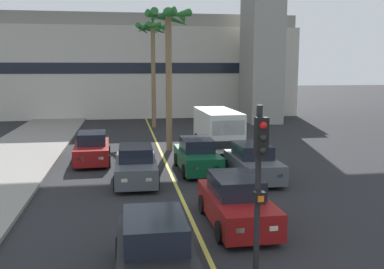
{
  "coord_description": "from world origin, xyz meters",
  "views": [
    {
      "loc": [
        -2.1,
        0.75,
        4.93
      ],
      "look_at": [
        0.0,
        14.0,
        2.83
      ],
      "focal_mm": 40.68,
      "sensor_mm": 36.0,
      "label": 1
    }
  ],
  "objects_px": {
    "car_queue_second": "(136,166)",
    "palm_tree_near_median": "(153,42)",
    "delivery_van": "(218,128)",
    "car_queue_fourth": "(236,203)",
    "car_queue_third": "(253,163)",
    "palm_tree_mid_median": "(168,39)",
    "car_queue_fifth": "(92,149)",
    "traffic_light_median_near": "(259,181)",
    "car_queue_sixth": "(197,156)",
    "car_queue_front": "(155,253)"
  },
  "relations": [
    {
      "from": "car_queue_second",
      "to": "palm_tree_near_median",
      "type": "relative_size",
      "value": 0.49
    },
    {
      "from": "delivery_van",
      "to": "palm_tree_near_median",
      "type": "height_order",
      "value": "palm_tree_near_median"
    },
    {
      "from": "car_queue_fourth",
      "to": "palm_tree_near_median",
      "type": "bearing_deg",
      "value": 92.47
    },
    {
      "from": "car_queue_third",
      "to": "palm_tree_mid_median",
      "type": "relative_size",
      "value": 0.5
    },
    {
      "from": "car_queue_fifth",
      "to": "traffic_light_median_near",
      "type": "xyz_separation_m",
      "value": [
        4.23,
        -14.75,
        1.99
      ]
    },
    {
      "from": "car_queue_sixth",
      "to": "palm_tree_mid_median",
      "type": "bearing_deg",
      "value": 97.98
    },
    {
      "from": "traffic_light_median_near",
      "to": "car_queue_sixth",
      "type": "bearing_deg",
      "value": 86.04
    },
    {
      "from": "car_queue_fifth",
      "to": "palm_tree_near_median",
      "type": "xyz_separation_m",
      "value": [
        4.09,
        12.75,
        6.16
      ]
    },
    {
      "from": "delivery_van",
      "to": "car_queue_sixth",
      "type": "bearing_deg",
      "value": -112.25
    },
    {
      "from": "palm_tree_mid_median",
      "to": "traffic_light_median_near",
      "type": "bearing_deg",
      "value": -90.24
    },
    {
      "from": "car_queue_third",
      "to": "car_queue_fifth",
      "type": "bearing_deg",
      "value": 147.8
    },
    {
      "from": "car_queue_fifth",
      "to": "palm_tree_near_median",
      "type": "bearing_deg",
      "value": 72.22
    },
    {
      "from": "car_queue_sixth",
      "to": "palm_tree_near_median",
      "type": "height_order",
      "value": "palm_tree_near_median"
    },
    {
      "from": "delivery_van",
      "to": "palm_tree_mid_median",
      "type": "xyz_separation_m",
      "value": [
        -2.88,
        0.22,
        5.22
      ]
    },
    {
      "from": "car_queue_second",
      "to": "car_queue_fifth",
      "type": "height_order",
      "value": "same"
    },
    {
      "from": "car_queue_fourth",
      "to": "car_queue_second",
      "type": "bearing_deg",
      "value": 117.51
    },
    {
      "from": "car_queue_second",
      "to": "palm_tree_mid_median",
      "type": "distance_m",
      "value": 9.33
    },
    {
      "from": "car_queue_third",
      "to": "car_queue_fifth",
      "type": "relative_size",
      "value": 0.99
    },
    {
      "from": "traffic_light_median_near",
      "to": "car_queue_third",
      "type": "bearing_deg",
      "value": 73.53
    },
    {
      "from": "car_queue_fourth",
      "to": "traffic_light_median_near",
      "type": "xyz_separation_m",
      "value": [
        -0.84,
        -4.8,
        1.99
      ]
    },
    {
      "from": "car_queue_third",
      "to": "car_queue_sixth",
      "type": "height_order",
      "value": "same"
    },
    {
      "from": "car_queue_front",
      "to": "car_queue_third",
      "type": "height_order",
      "value": "same"
    },
    {
      "from": "car_queue_second",
      "to": "car_queue_fourth",
      "type": "relative_size",
      "value": 1.0
    },
    {
      "from": "car_queue_sixth",
      "to": "delivery_van",
      "type": "height_order",
      "value": "delivery_van"
    },
    {
      "from": "car_queue_fourth",
      "to": "traffic_light_median_near",
      "type": "height_order",
      "value": "traffic_light_median_near"
    },
    {
      "from": "car_queue_fifth",
      "to": "car_queue_fourth",
      "type": "bearing_deg",
      "value": -63.0
    },
    {
      "from": "palm_tree_near_median",
      "to": "palm_tree_mid_median",
      "type": "distance_m",
      "value": 10.07
    },
    {
      "from": "car_queue_second",
      "to": "car_queue_sixth",
      "type": "height_order",
      "value": "same"
    },
    {
      "from": "delivery_van",
      "to": "traffic_light_median_near",
      "type": "bearing_deg",
      "value": -99.74
    },
    {
      "from": "car_queue_third",
      "to": "palm_tree_near_median",
      "type": "relative_size",
      "value": 0.48
    },
    {
      "from": "car_queue_front",
      "to": "car_queue_second",
      "type": "xyz_separation_m",
      "value": [
        -0.16,
        9.0,
        0.0
      ]
    },
    {
      "from": "car_queue_front",
      "to": "car_queue_fourth",
      "type": "height_order",
      "value": "same"
    },
    {
      "from": "car_queue_sixth",
      "to": "car_queue_third",
      "type": "bearing_deg",
      "value": -40.15
    },
    {
      "from": "car_queue_fourth",
      "to": "car_queue_sixth",
      "type": "height_order",
      "value": "same"
    },
    {
      "from": "car_queue_second",
      "to": "car_queue_third",
      "type": "relative_size",
      "value": 1.01
    },
    {
      "from": "car_queue_front",
      "to": "car_queue_second",
      "type": "distance_m",
      "value": 9.0
    },
    {
      "from": "palm_tree_near_median",
      "to": "delivery_van",
      "type": "bearing_deg",
      "value": -73.23
    },
    {
      "from": "car_queue_front",
      "to": "car_queue_fourth",
      "type": "relative_size",
      "value": 1.0
    },
    {
      "from": "car_queue_second",
      "to": "delivery_van",
      "type": "distance_m",
      "value": 8.47
    },
    {
      "from": "car_queue_sixth",
      "to": "delivery_van",
      "type": "relative_size",
      "value": 0.78
    },
    {
      "from": "delivery_van",
      "to": "car_queue_second",
      "type": "bearing_deg",
      "value": -126.82
    },
    {
      "from": "car_queue_front",
      "to": "car_queue_fourth",
      "type": "bearing_deg",
      "value": 50.27
    },
    {
      "from": "car_queue_third",
      "to": "car_queue_second",
      "type": "bearing_deg",
      "value": 177.01
    },
    {
      "from": "car_queue_third",
      "to": "car_queue_sixth",
      "type": "bearing_deg",
      "value": 139.85
    },
    {
      "from": "delivery_van",
      "to": "palm_tree_near_median",
      "type": "bearing_deg",
      "value": 106.77
    },
    {
      "from": "palm_tree_near_median",
      "to": "traffic_light_median_near",
      "type": "bearing_deg",
      "value": -89.71
    },
    {
      "from": "palm_tree_near_median",
      "to": "car_queue_third",
      "type": "bearing_deg",
      "value": -79.68
    },
    {
      "from": "car_queue_third",
      "to": "palm_tree_near_median",
      "type": "distance_m",
      "value": 18.64
    },
    {
      "from": "car_queue_sixth",
      "to": "traffic_light_median_near",
      "type": "xyz_separation_m",
      "value": [
        -0.83,
        -12.03,
        1.99
      ]
    },
    {
      "from": "car_queue_fifth",
      "to": "car_queue_sixth",
      "type": "xyz_separation_m",
      "value": [
        5.06,
        -2.72,
        0.0
      ]
    }
  ]
}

